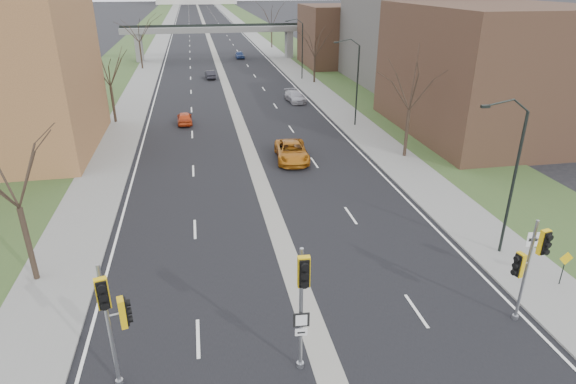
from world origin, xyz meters
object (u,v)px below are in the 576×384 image
object	(u,v)px
signal_pole_right	(530,259)
car_right_near	(292,151)
car_left_near	(185,118)
car_right_mid	(295,97)
car_right_far	(240,55)
signal_pole_median	(302,292)
warning_sign	(565,263)
speed_limit_sign	(530,248)
car_left_far	(210,74)
signal_pole_left	(112,311)

from	to	relation	value
signal_pole_right	car_right_near	world-z (taller)	signal_pole_right
car_left_near	car_right_mid	xyz separation A→B (m)	(13.48, 7.60, 0.01)
car_right_near	car_right_far	world-z (taller)	car_right_near
signal_pole_median	car_left_near	distance (m)	37.30
car_right_near	warning_sign	bearing A→B (deg)	-60.21
signal_pole_right	speed_limit_sign	world-z (taller)	signal_pole_right
car_right_near	signal_pole_median	bearing A→B (deg)	-95.67
warning_sign	car_right_far	distance (m)	78.96
warning_sign	car_left_near	bearing A→B (deg)	120.71
car_right_far	car_right_near	bearing A→B (deg)	-91.88
speed_limit_sign	car_right_near	world-z (taller)	speed_limit_sign
signal_pole_median	speed_limit_sign	distance (m)	12.97
car_left_near	car_left_far	size ratio (longest dim) A/B	0.99
warning_sign	car_right_far	xyz separation A→B (m)	(-8.37, 78.51, -0.68)
car_left_near	car_left_far	xyz separation A→B (m)	(3.70, 25.04, -0.01)
speed_limit_sign	car_right_mid	world-z (taller)	speed_limit_sign
car_right_mid	car_right_far	distance (m)	37.42
speed_limit_sign	warning_sign	xyz separation A→B (m)	(1.66, -0.54, -0.73)
car_right_far	car_right_mid	bearing A→B (deg)	-85.64
signal_pole_median	car_right_near	size ratio (longest dim) A/B	0.97
signal_pole_median	car_left_near	world-z (taller)	signal_pole_median
signal_pole_right	car_left_far	xyz separation A→B (m)	(-11.02, 60.78, -2.66)
speed_limit_sign	car_left_far	world-z (taller)	speed_limit_sign
signal_pole_median	car_left_near	xyz separation A→B (m)	(-4.65, 36.88, -3.14)
car_left_far	car_right_near	world-z (taller)	car_right_near
car_right_near	car_right_far	xyz separation A→B (m)	(1.25, 58.02, -0.13)
car_left_near	car_right_near	size ratio (longest dim) A/B	0.67
signal_pole_left	car_right_far	xyz separation A→B (m)	(12.26, 81.18, -2.84)
car_left_near	car_right_mid	distance (m)	15.48
warning_sign	car_left_far	world-z (taller)	warning_sign
speed_limit_sign	car_left_far	xyz separation A→B (m)	(-13.23, 58.14, -1.43)
speed_limit_sign	car_left_near	size ratio (longest dim) A/B	0.75
car_right_far	car_left_far	bearing A→B (deg)	-108.84
warning_sign	speed_limit_sign	bearing A→B (deg)	163.72
signal_pole_left	car_left_far	distance (m)	61.68
car_left_near	car_left_far	world-z (taller)	car_left_near
warning_sign	car_right_far	bearing A→B (deg)	97.86
signal_pole_right	car_right_far	xyz separation A→B (m)	(-4.50, 80.61, -2.64)
signal_pole_right	speed_limit_sign	bearing A→B (deg)	39.25
car_left_near	speed_limit_sign	bearing A→B (deg)	115.40
signal_pole_median	car_right_mid	distance (m)	45.46
car_right_far	warning_sign	bearing A→B (deg)	-84.56
car_right_near	car_right_far	bearing A→B (deg)	93.41
signal_pole_left	signal_pole_right	bearing A→B (deg)	-11.46
car_right_near	car_right_far	distance (m)	58.03
speed_limit_sign	car_right_far	world-z (taller)	speed_limit_sign
car_right_mid	car_left_far	bearing A→B (deg)	113.44
signal_pole_left	car_right_near	bearing A→B (deg)	51.19
car_left_near	car_right_mid	bearing A→B (deg)	-152.27
signal_pole_right	car_left_far	distance (m)	61.83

